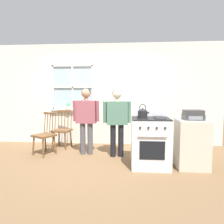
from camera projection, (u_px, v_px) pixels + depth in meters
name	position (u px, v px, depth m)	size (l,w,h in m)	color
ground_plane	(93.00, 160.00, 4.15)	(16.00, 16.00, 0.00)	brown
wall_back	(103.00, 95.00, 5.41)	(6.40, 0.16, 2.70)	silver
chair_by_window	(45.00, 135.00, 4.49)	(0.56, 0.56, 0.95)	brown
chair_near_wall	(62.00, 130.00, 5.08)	(0.48, 0.46, 0.95)	brown
person_elderly_left	(86.00, 114.00, 4.47)	(0.59, 0.23, 1.48)	#4C4C51
person_teen_center	(117.00, 116.00, 4.30)	(0.60, 0.26, 1.47)	black
stove	(150.00, 142.00, 3.75)	(0.70, 0.68, 1.08)	silver
kettle	(143.00, 113.00, 3.58)	(0.21, 0.17, 0.25)	black
potted_plant	(68.00, 107.00, 5.43)	(0.17, 0.17, 0.22)	beige
side_counter	(192.00, 144.00, 3.68)	(0.55, 0.50, 0.90)	beige
stereo	(193.00, 115.00, 3.61)	(0.34, 0.29, 0.18)	#38383A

